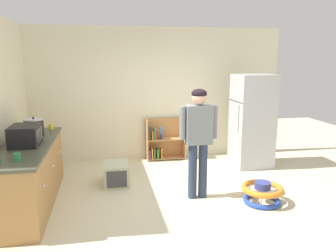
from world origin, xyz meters
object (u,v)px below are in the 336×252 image
at_px(microwave, 25,135).
at_px(green_cup, 17,157).
at_px(banana_bunch, 36,128).
at_px(kitchen_counter, 30,174).
at_px(yellow_cup, 51,127).
at_px(pet_carrier, 116,174).
at_px(teal_cup, 40,129).
at_px(standing_person, 198,133).
at_px(refrigerator, 252,121).
at_px(crock_pot, 34,127).
at_px(baby_walker, 262,193).
at_px(bookshelf, 163,141).

height_order(microwave, green_cup, microwave).
relative_size(microwave, green_cup, 5.05).
height_order(banana_bunch, green_cup, green_cup).
xyz_separation_m(kitchen_counter, yellow_cup, (0.18, 0.95, 0.50)).
relative_size(pet_carrier, yellow_cup, 5.81).
relative_size(kitchen_counter, teal_cup, 24.07).
xyz_separation_m(kitchen_counter, microwave, (-0.01, -0.07, 0.59)).
bearing_deg(kitchen_counter, banana_bunch, 94.30).
height_order(standing_person, banana_bunch, standing_person).
xyz_separation_m(standing_person, pet_carrier, (-1.19, 0.78, -0.82)).
distance_m(refrigerator, crock_pot, 3.91).
xyz_separation_m(refrigerator, baby_walker, (-0.58, -1.67, -0.73)).
relative_size(crock_pot, banana_bunch, 1.91).
distance_m(standing_person, yellow_cup, 2.52).
relative_size(refrigerator, banana_bunch, 11.42).
relative_size(standing_person, pet_carrier, 2.99).
distance_m(kitchen_counter, yellow_cup, 1.08).
xyz_separation_m(standing_person, banana_bunch, (-2.49, 1.16, -0.07)).
bearing_deg(pet_carrier, standing_person, -33.12).
distance_m(pet_carrier, green_cup, 1.94).
relative_size(microwave, yellow_cup, 5.05).
height_order(microwave, teal_cup, microwave).
xyz_separation_m(baby_walker, teal_cup, (-3.25, 1.38, 0.79)).
xyz_separation_m(refrigerator, standing_person, (-1.45, -1.29, 0.11)).
distance_m(standing_person, pet_carrier, 1.64).
bearing_deg(banana_bunch, standing_person, -25.08).
distance_m(kitchen_counter, banana_bunch, 1.06).
xyz_separation_m(pet_carrier, green_cup, (-1.17, -1.35, 0.77)).
bearing_deg(standing_person, yellow_cup, 152.51).
bearing_deg(baby_walker, pet_carrier, 150.76).
height_order(kitchen_counter, pet_carrier, kitchen_counter).
height_order(microwave, crock_pot, crock_pot).
xyz_separation_m(green_cup, yellow_cup, (0.12, 1.73, 0.00)).
bearing_deg(refrigerator, pet_carrier, -169.02).
bearing_deg(kitchen_counter, baby_walker, -10.26).
bearing_deg(standing_person, baby_walker, -23.42).
xyz_separation_m(bookshelf, yellow_cup, (-2.06, -0.86, 0.57)).
bearing_deg(green_cup, crock_pot, 92.52).
bearing_deg(refrigerator, crock_pot, -171.69).
bearing_deg(bookshelf, teal_cup, -155.07).
distance_m(kitchen_counter, standing_person, 2.49).
xyz_separation_m(standing_person, teal_cup, (-2.38, 1.00, -0.06)).
bearing_deg(crock_pot, baby_walker, -18.50).
relative_size(kitchen_counter, crock_pot, 7.68).
bearing_deg(refrigerator, green_cup, -154.01).
distance_m(refrigerator, pet_carrier, 2.78).
bearing_deg(bookshelf, pet_carrier, -128.98).
xyz_separation_m(baby_walker, pet_carrier, (-2.06, 1.15, 0.02)).
distance_m(refrigerator, banana_bunch, 3.94).
relative_size(microwave, teal_cup, 5.05).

